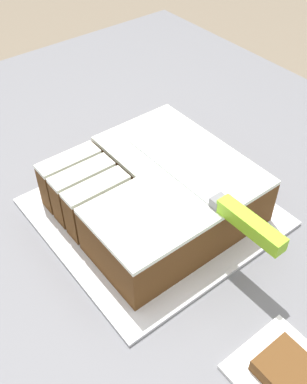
{
  "coord_description": "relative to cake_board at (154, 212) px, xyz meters",
  "views": [
    {
      "loc": [
        0.38,
        -0.34,
        1.49
      ],
      "look_at": [
        -0.03,
        -0.02,
        0.99
      ],
      "focal_mm": 42.0,
      "sensor_mm": 36.0,
      "label": 1
    }
  ],
  "objects": [
    {
      "name": "countertop",
      "position": [
        0.03,
        0.02,
        -0.47
      ],
      "size": [
        1.4,
        1.1,
        0.94
      ],
      "color": "slate",
      "rests_on": "ground_plane"
    },
    {
      "name": "cake_board",
      "position": [
        0.0,
        0.0,
        0.0
      ],
      "size": [
        0.34,
        0.35,
        0.01
      ],
      "color": "silver",
      "rests_on": "countertop"
    },
    {
      "name": "cake",
      "position": [
        0.0,
        0.0,
        0.05
      ],
      "size": [
        0.27,
        0.28,
        0.09
      ],
      "color": "brown",
      "rests_on": "cake_board"
    },
    {
      "name": "knife",
      "position": [
        0.14,
        0.03,
        0.1
      ],
      "size": [
        0.31,
        0.02,
        0.02
      ],
      "rotation": [
        0.0,
        0.0,
        3.15
      ],
      "color": "silver",
      "rests_on": "cake"
    },
    {
      "name": "paper_napkin",
      "position": [
        0.32,
        -0.04,
        0.0
      ],
      "size": [
        0.12,
        0.12,
        0.01
      ],
      "color": "white",
      "rests_on": "countertop"
    },
    {
      "name": "brownie",
      "position": [
        0.32,
        -0.04,
        0.01
      ],
      "size": [
        0.06,
        0.06,
        0.02
      ],
      "color": "brown",
      "rests_on": "paper_napkin"
    }
  ]
}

